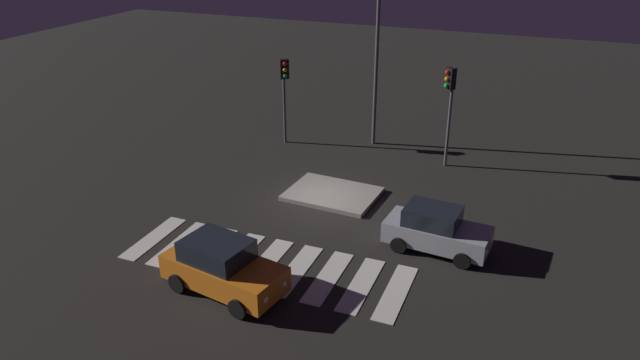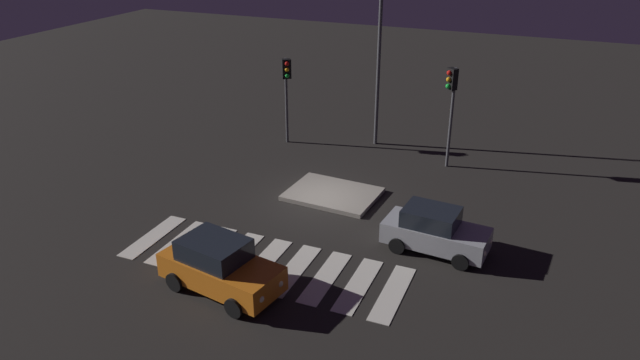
{
  "view_description": "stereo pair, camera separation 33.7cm",
  "coord_description": "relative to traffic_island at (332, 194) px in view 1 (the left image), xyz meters",
  "views": [
    {
      "loc": [
        8.11,
        -20.23,
        11.02
      ],
      "look_at": [
        0.0,
        0.0,
        1.0
      ],
      "focal_mm": 33.07,
      "sensor_mm": 36.0,
      "label": 1
    },
    {
      "loc": [
        8.42,
        -20.1,
        11.02
      ],
      "look_at": [
        0.0,
        0.0,
        1.0
      ],
      "focal_mm": 33.07,
      "sensor_mm": 36.0,
      "label": 2
    }
  ],
  "objects": [
    {
      "name": "traffic_island",
      "position": [
        0.0,
        0.0,
        0.0
      ],
      "size": [
        3.86,
        3.0,
        0.18
      ],
      "color": "gray",
      "rests_on": "ground"
    },
    {
      "name": "car_orange",
      "position": [
        -0.8,
        -7.62,
        0.76
      ],
      "size": [
        4.19,
        2.41,
        1.74
      ],
      "rotation": [
        0.0,
        0.0,
        -0.18
      ],
      "color": "orange",
      "rests_on": "ground"
    },
    {
      "name": "traffic_light_north",
      "position": [
        3.71,
        4.93,
        3.47
      ],
      "size": [
        0.54,
        0.53,
        4.71
      ],
      "rotation": [
        0.0,
        0.0,
        -2.18
      ],
      "color": "#47474C",
      "rests_on": "ground"
    },
    {
      "name": "street_lamp",
      "position": [
        -0.23,
        6.58,
        5.7
      ],
      "size": [
        0.56,
        0.56,
        8.64
      ],
      "color": "#47474C",
      "rests_on": "ground"
    },
    {
      "name": "traffic_light_west",
      "position": [
        -4.45,
        4.92,
        3.24
      ],
      "size": [
        0.54,
        0.53,
        4.39
      ],
      "rotation": [
        0.0,
        0.0,
        -0.93
      ],
      "color": "#47474C",
      "rests_on": "ground"
    },
    {
      "name": "ground_plane",
      "position": [
        -0.27,
        -0.73,
        -0.09
      ],
      "size": [
        80.0,
        80.0,
        0.0
      ],
      "primitive_type": "plane",
      "color": "black"
    },
    {
      "name": "car_silver",
      "position": [
        4.9,
        -2.67,
        0.7
      ],
      "size": [
        3.78,
        1.98,
        1.6
      ],
      "rotation": [
        0.0,
        0.0,
        -0.08
      ],
      "color": "#9EA0A5",
      "rests_on": "ground"
    },
    {
      "name": "crosswalk_near",
      "position": [
        -0.27,
        -5.75,
        -0.08
      ],
      "size": [
        9.9,
        3.2,
        0.02
      ],
      "color": "silver",
      "rests_on": "ground"
    }
  ]
}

